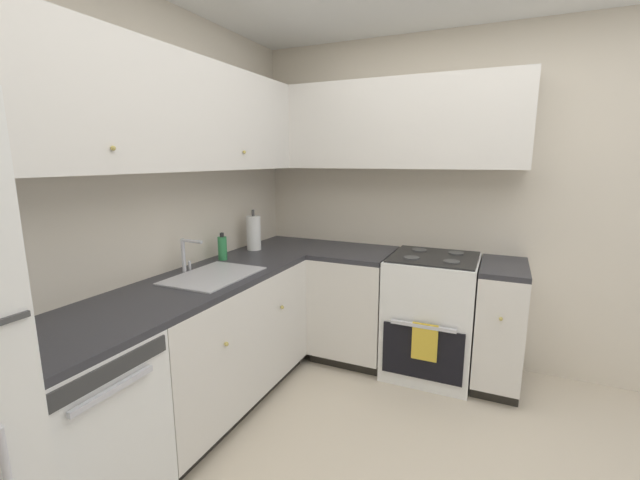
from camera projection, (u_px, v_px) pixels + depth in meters
wall_back at (114, 221)px, 2.23m from camera, size 3.50×0.05×2.51m
wall_right at (484, 205)px, 3.05m from camera, size 0.05×3.66×2.51m
dishwasher at (68, 438)px, 1.73m from camera, size 0.60×0.63×0.85m
lower_cabinets_back at (217, 343)px, 2.62m from camera, size 1.39×0.62×0.85m
countertop_back at (213, 277)px, 2.54m from camera, size 2.59×0.60×0.03m
lower_cabinets_right at (400, 313)px, 3.13m from camera, size 0.62×1.50×0.85m
countertop_right at (402, 257)px, 3.04m from camera, size 0.60×1.50×0.03m
oven_range at (431, 314)px, 3.05m from camera, size 0.68×0.62×1.04m
upper_cabinets_back at (166, 113)px, 2.26m from camera, size 2.27×0.34×0.64m
upper_cabinets_right at (381, 126)px, 3.07m from camera, size 0.32×2.05×0.64m
sink at (214, 282)px, 2.50m from camera, size 0.57×0.40×0.10m
faucet at (186, 252)px, 2.55m from camera, size 0.07×0.16×0.21m
soap_bottle at (222, 248)px, 2.89m from camera, size 0.06×0.06×0.19m
paper_towel_roll at (254, 233)px, 3.20m from camera, size 0.11×0.11×0.33m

